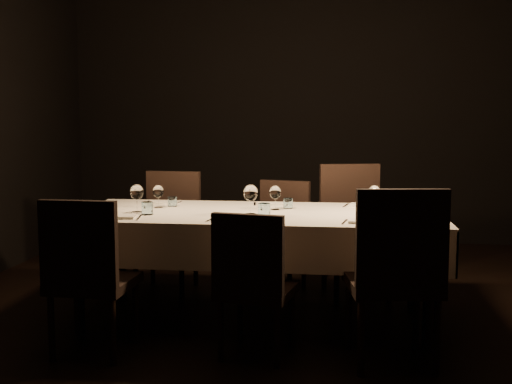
# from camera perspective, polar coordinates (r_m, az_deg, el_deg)

# --- Properties ---
(room) EXTENTS (5.01, 6.01, 3.01)m
(room) POSITION_cam_1_polar(r_m,az_deg,el_deg) (4.38, 0.00, 7.81)
(room) COLOR black
(room) RESTS_ON ground
(dining_table) EXTENTS (2.52, 1.12, 0.76)m
(dining_table) POSITION_cam_1_polar(r_m,az_deg,el_deg) (4.44, 0.00, -2.74)
(dining_table) COLOR black
(dining_table) RESTS_ON ground
(chair_near_left) EXTENTS (0.47, 0.47, 0.95)m
(chair_near_left) POSITION_cam_1_polar(r_m,az_deg,el_deg) (3.89, -14.74, -6.75)
(chair_near_left) COLOR black
(chair_near_left) RESTS_ON ground
(place_setting_near_left) EXTENTS (0.36, 0.41, 0.19)m
(place_setting_near_left) POSITION_cam_1_polar(r_m,az_deg,el_deg) (4.38, -10.85, -0.99)
(place_setting_near_left) COLOR beige
(place_setting_near_left) RESTS_ON dining_table
(chair_near_center) EXTENTS (0.49, 0.49, 0.87)m
(chair_near_center) POSITION_cam_1_polar(r_m,az_deg,el_deg) (3.73, -0.27, -7.64)
(chair_near_center) COLOR black
(chair_near_center) RESTS_ON ground
(place_setting_near_center) EXTENTS (0.38, 0.42, 0.20)m
(place_setting_near_center) POSITION_cam_1_polar(r_m,az_deg,el_deg) (4.20, -0.58, -1.14)
(place_setting_near_center) COLOR beige
(place_setting_near_center) RESTS_ON dining_table
(chair_near_right) EXTENTS (0.56, 0.56, 1.03)m
(chair_near_right) POSITION_cam_1_polar(r_m,az_deg,el_deg) (3.68, 12.30, -6.82)
(chair_near_right) COLOR black
(chair_near_right) RESTS_ON ground
(place_setting_near_right) EXTENTS (0.34, 0.40, 0.18)m
(place_setting_near_right) POSITION_cam_1_polar(r_m,az_deg,el_deg) (4.17, 10.54, -1.43)
(place_setting_near_right) COLOR beige
(place_setting_near_right) RESTS_ON dining_table
(chair_far_left) EXTENTS (0.49, 0.49, 0.96)m
(chair_far_left) POSITION_cam_1_polar(r_m,az_deg,el_deg) (5.35, -7.71, -2.90)
(chair_far_left) COLOR black
(chair_far_left) RESTS_ON ground
(place_setting_far_left) EXTENTS (0.30, 0.39, 0.16)m
(place_setting_far_left) POSITION_cam_1_polar(r_m,az_deg,el_deg) (4.77, -8.29, -0.46)
(place_setting_far_left) COLOR beige
(place_setting_far_left) RESTS_ON dining_table
(chair_far_center) EXTENTS (0.53, 0.53, 0.89)m
(chair_far_center) POSITION_cam_1_polar(r_m,az_deg,el_deg) (5.26, 2.19, -3.38)
(chair_far_center) COLOR black
(chair_far_center) RESTS_ON ground
(place_setting_far_center) EXTENTS (0.32, 0.40, 0.17)m
(place_setting_far_center) POSITION_cam_1_polar(r_m,az_deg,el_deg) (4.62, 1.90, -0.60)
(place_setting_far_center) COLOR beige
(place_setting_far_center) RESTS_ON dining_table
(chair_far_right) EXTENTS (0.60, 0.60, 1.03)m
(chair_far_right) POSITION_cam_1_polar(r_m,az_deg,el_deg) (5.23, 8.65, -2.77)
(chair_far_right) COLOR black
(chair_far_right) RESTS_ON ground
(place_setting_far_right) EXTENTS (0.35, 0.40, 0.18)m
(place_setting_far_right) POSITION_cam_1_polar(r_m,az_deg,el_deg) (4.60, 10.47, -0.67)
(place_setting_far_right) COLOR beige
(place_setting_far_right) RESTS_ON dining_table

